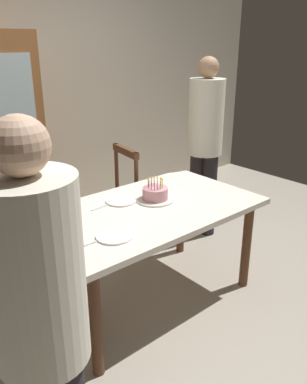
{
  "coord_description": "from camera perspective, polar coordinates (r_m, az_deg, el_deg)",
  "views": [
    {
      "loc": [
        -1.6,
        -1.91,
        1.82
      ],
      "look_at": [
        0.05,
        0.0,
        0.84
      ],
      "focal_mm": 36.94,
      "sensor_mm": 36.0,
      "label": 1
    }
  ],
  "objects": [
    {
      "name": "plate_far_side",
      "position": [
        2.82,
        -4.71,
        -1.25
      ],
      "size": [
        0.22,
        0.22,
        0.01
      ],
      "primitive_type": "cylinder",
      "color": "white",
      "rests_on": "dining_table"
    },
    {
      "name": "back_wall",
      "position": [
        4.12,
        -18.09,
        12.89
      ],
      "size": [
        6.4,
        0.1,
        2.6
      ],
      "primitive_type": "cube",
      "color": "beige",
      "rests_on": "ground"
    },
    {
      "name": "fork_near_celebrant",
      "position": [
        2.27,
        -9.27,
        -7.4
      ],
      "size": [
        0.18,
        0.02,
        0.01
      ],
      "primitive_type": "cube",
      "rotation": [
        0.0,
        0.0,
        0.01
      ],
      "color": "silver",
      "rests_on": "dining_table"
    },
    {
      "name": "fork_far_side",
      "position": [
        2.74,
        -7.41,
        -2.14
      ],
      "size": [
        0.18,
        0.03,
        0.01
      ],
      "primitive_type": "cube",
      "rotation": [
        0.0,
        0.0,
        0.06
      ],
      "color": "silver",
      "rests_on": "dining_table"
    },
    {
      "name": "person_celebrant",
      "position": [
        1.45,
        -15.9,
        -17.63
      ],
      "size": [
        0.32,
        0.32,
        1.63
      ],
      "color": "#262328",
      "rests_on": "ground"
    },
    {
      "name": "person_guest",
      "position": [
        3.73,
        7.47,
        7.69
      ],
      "size": [
        0.32,
        0.32,
        1.69
      ],
      "color": "#262328",
      "rests_on": "ground"
    },
    {
      "name": "plate_near_celebrant",
      "position": [
        2.33,
        -5.67,
        -6.33
      ],
      "size": [
        0.22,
        0.22,
        0.01
      ],
      "primitive_type": "cylinder",
      "color": "white",
      "rests_on": "dining_table"
    },
    {
      "name": "dining_table",
      "position": [
        2.75,
        -0.79,
        -3.98
      ],
      "size": [
        1.56,
        0.91,
        0.74
      ],
      "color": "silver",
      "rests_on": "ground"
    },
    {
      "name": "birthday_cake",
      "position": [
        2.82,
        0.24,
        -0.36
      ],
      "size": [
        0.28,
        0.28,
        0.16
      ],
      "color": "silver",
      "rests_on": "dining_table"
    },
    {
      "name": "chair_spindle_back",
      "position": [
        3.51,
        -6.29,
        -1.8
      ],
      "size": [
        0.5,
        0.5,
        0.95
      ],
      "color": "#56331E",
      "rests_on": "ground"
    },
    {
      "name": "ground",
      "position": [
        3.09,
        -0.73,
        -15.0
      ],
      "size": [
        6.4,
        6.4,
        0.0
      ],
      "primitive_type": "plane",
      "color": "#9E9384"
    }
  ]
}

